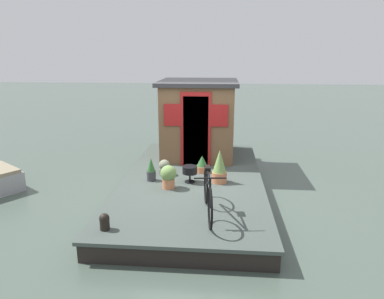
{
  "coord_description": "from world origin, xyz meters",
  "views": [
    {
      "loc": [
        -7.35,
        -0.61,
        3.04
      ],
      "look_at": [
        -0.2,
        0.0,
        1.08
      ],
      "focal_mm": 32.95,
      "sensor_mm": 36.0,
      "label": 1
    }
  ],
  "objects_px": {
    "houseboat_cabin": "(198,118)",
    "bicycle": "(208,194)",
    "mooring_bollard": "(105,221)",
    "charcoal_grill": "(190,171)",
    "potted_plant_fern": "(168,176)",
    "potted_plant_mint": "(202,164)",
    "potted_plant_basil": "(219,167)",
    "potted_plant_rosemary": "(164,168)",
    "potted_plant_lavender": "(151,170)"
  },
  "relations": [
    {
      "from": "charcoal_grill",
      "to": "mooring_bollard",
      "type": "relative_size",
      "value": 1.32
    },
    {
      "from": "potted_plant_rosemary",
      "to": "bicycle",
      "type": "bearing_deg",
      "value": -151.49
    },
    {
      "from": "potted_plant_rosemary",
      "to": "mooring_bollard",
      "type": "height_order",
      "value": "potted_plant_rosemary"
    },
    {
      "from": "potted_plant_fern",
      "to": "mooring_bollard",
      "type": "distance_m",
      "value": 1.97
    },
    {
      "from": "bicycle",
      "to": "charcoal_grill",
      "type": "relative_size",
      "value": 4.67
    },
    {
      "from": "potted_plant_fern",
      "to": "mooring_bollard",
      "type": "xyz_separation_m",
      "value": [
        -1.83,
        0.73,
        -0.12
      ]
    },
    {
      "from": "potted_plant_basil",
      "to": "potted_plant_rosemary",
      "type": "bearing_deg",
      "value": 72.88
    },
    {
      "from": "charcoal_grill",
      "to": "mooring_bollard",
      "type": "bearing_deg",
      "value": 152.76
    },
    {
      "from": "charcoal_grill",
      "to": "mooring_bollard",
      "type": "xyz_separation_m",
      "value": [
        -2.21,
        1.14,
        -0.12
      ]
    },
    {
      "from": "potted_plant_rosemary",
      "to": "mooring_bollard",
      "type": "distance_m",
      "value": 2.68
    },
    {
      "from": "houseboat_cabin",
      "to": "bicycle",
      "type": "xyz_separation_m",
      "value": [
        -3.64,
        -0.41,
        -0.63
      ]
    },
    {
      "from": "potted_plant_basil",
      "to": "potted_plant_mint",
      "type": "bearing_deg",
      "value": 32.36
    },
    {
      "from": "potted_plant_fern",
      "to": "charcoal_grill",
      "type": "distance_m",
      "value": 0.55
    },
    {
      "from": "potted_plant_rosemary",
      "to": "houseboat_cabin",
      "type": "bearing_deg",
      "value": -21.15
    },
    {
      "from": "potted_plant_basil",
      "to": "potted_plant_rosemary",
      "type": "xyz_separation_m",
      "value": [
        0.38,
        1.24,
        -0.17
      ]
    },
    {
      "from": "bicycle",
      "to": "potted_plant_basil",
      "type": "xyz_separation_m",
      "value": [
        1.57,
        -0.18,
        -0.04
      ]
    },
    {
      "from": "houseboat_cabin",
      "to": "charcoal_grill",
      "type": "distance_m",
      "value": 2.24
    },
    {
      "from": "potted_plant_lavender",
      "to": "potted_plant_basil",
      "type": "bearing_deg",
      "value": -89.79
    },
    {
      "from": "potted_plant_lavender",
      "to": "potted_plant_fern",
      "type": "distance_m",
      "value": 0.6
    },
    {
      "from": "houseboat_cabin",
      "to": "potted_plant_fern",
      "type": "distance_m",
      "value": 2.64
    },
    {
      "from": "potted_plant_rosemary",
      "to": "potted_plant_lavender",
      "type": "xyz_separation_m",
      "value": [
        -0.39,
        0.23,
        0.07
      ]
    },
    {
      "from": "potted_plant_mint",
      "to": "houseboat_cabin",
      "type": "bearing_deg",
      "value": 7.33
    },
    {
      "from": "potted_plant_basil",
      "to": "charcoal_grill",
      "type": "xyz_separation_m",
      "value": [
        -0.04,
        0.63,
        -0.09
      ]
    },
    {
      "from": "potted_plant_mint",
      "to": "potted_plant_basil",
      "type": "distance_m",
      "value": 0.77
    },
    {
      "from": "houseboat_cabin",
      "to": "bicycle",
      "type": "distance_m",
      "value": 3.72
    },
    {
      "from": "houseboat_cabin",
      "to": "charcoal_grill",
      "type": "height_order",
      "value": "houseboat_cabin"
    },
    {
      "from": "bicycle",
      "to": "potted_plant_mint",
      "type": "distance_m",
      "value": 2.23
    },
    {
      "from": "potted_plant_rosemary",
      "to": "potted_plant_lavender",
      "type": "bearing_deg",
      "value": 149.75
    },
    {
      "from": "potted_plant_basil",
      "to": "potted_plant_lavender",
      "type": "height_order",
      "value": "potted_plant_basil"
    },
    {
      "from": "houseboat_cabin",
      "to": "potted_plant_rosemary",
      "type": "xyz_separation_m",
      "value": [
        -1.69,
        0.65,
        -0.83
      ]
    },
    {
      "from": "potted_plant_mint",
      "to": "potted_plant_fern",
      "type": "bearing_deg",
      "value": 149.36
    },
    {
      "from": "potted_plant_fern",
      "to": "bicycle",
      "type": "bearing_deg",
      "value": -143.64
    },
    {
      "from": "potted_plant_basil",
      "to": "potted_plant_fern",
      "type": "relative_size",
      "value": 1.5
    },
    {
      "from": "potted_plant_mint",
      "to": "mooring_bollard",
      "type": "distance_m",
      "value": 3.19
    },
    {
      "from": "mooring_bollard",
      "to": "potted_plant_lavender",
      "type": "bearing_deg",
      "value": -7.45
    },
    {
      "from": "houseboat_cabin",
      "to": "potted_plant_basil",
      "type": "xyz_separation_m",
      "value": [
        -2.07,
        -0.59,
        -0.66
      ]
    },
    {
      "from": "bicycle",
      "to": "potted_plant_lavender",
      "type": "bearing_deg",
      "value": 39.43
    },
    {
      "from": "potted_plant_mint",
      "to": "potted_plant_fern",
      "type": "distance_m",
      "value": 1.23
    },
    {
      "from": "mooring_bollard",
      "to": "charcoal_grill",
      "type": "bearing_deg",
      "value": -27.24
    },
    {
      "from": "potted_plant_lavender",
      "to": "charcoal_grill",
      "type": "bearing_deg",
      "value": -92.44
    },
    {
      "from": "potted_plant_rosemary",
      "to": "charcoal_grill",
      "type": "xyz_separation_m",
      "value": [
        -0.42,
        -0.62,
        0.09
      ]
    },
    {
      "from": "potted_plant_mint",
      "to": "charcoal_grill",
      "type": "xyz_separation_m",
      "value": [
        -0.68,
        0.22,
        0.07
      ]
    },
    {
      "from": "houseboat_cabin",
      "to": "potted_plant_rosemary",
      "type": "distance_m",
      "value": 1.99
    },
    {
      "from": "bicycle",
      "to": "charcoal_grill",
      "type": "xyz_separation_m",
      "value": [
        1.53,
        0.44,
        -0.12
      ]
    },
    {
      "from": "bicycle",
      "to": "potted_plant_rosemary",
      "type": "bearing_deg",
      "value": 28.51
    },
    {
      "from": "bicycle",
      "to": "potted_plant_mint",
      "type": "relative_size",
      "value": 4.2
    },
    {
      "from": "potted_plant_fern",
      "to": "mooring_bollard",
      "type": "relative_size",
      "value": 1.78
    },
    {
      "from": "potted_plant_lavender",
      "to": "potted_plant_rosemary",
      "type": "bearing_deg",
      "value": -30.25
    },
    {
      "from": "potted_plant_mint",
      "to": "potted_plant_rosemary",
      "type": "bearing_deg",
      "value": 106.84
    },
    {
      "from": "houseboat_cabin",
      "to": "bicycle",
      "type": "bearing_deg",
      "value": -173.62
    }
  ]
}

